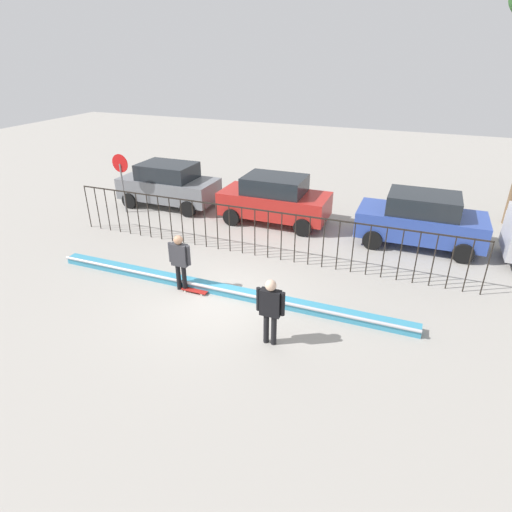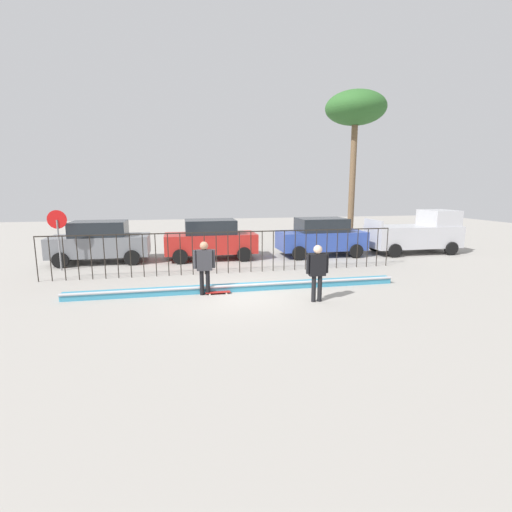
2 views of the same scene
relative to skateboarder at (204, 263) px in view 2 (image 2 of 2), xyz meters
The scene contains 12 objects.
ground_plane 1.55m from the skateboarder, ahead, with size 60.00×60.00×0.00m, color #9E9991.
bowl_coping_ledge 1.48m from the skateboarder, 11.70° to the left, with size 11.00×0.41×0.27m.
perimeter_fence 3.13m from the skateboarder, 68.70° to the left, with size 14.04×0.04×1.68m.
skateboarder is the anchor object (origin of this frame).
skateboard 1.06m from the skateboarder, ahead, with size 0.80×0.20×0.07m.
camera_operator 3.55m from the skateboarder, 23.53° to the right, with size 0.70×0.26×1.73m.
parked_car_gray 7.61m from the skateboarder, 124.47° to the left, with size 4.30×2.12×1.90m.
parked_car_red 6.13m from the skateboarder, 83.32° to the left, with size 4.30×2.12×1.90m.
parked_car_blue 8.57m from the skateboarder, 43.27° to the left, with size 4.30×2.12×1.90m.
pickup_truck 12.76m from the skateboarder, 26.10° to the left, with size 4.70×2.12×2.24m.
stop_sign 7.43m from the skateboarder, 139.27° to the left, with size 0.76×0.07×2.50m.
palm_tree_tall 14.98m from the skateboarder, 44.65° to the left, with size 3.50×3.50×8.90m.
Camera 2 is at (-1.88, -11.47, 3.39)m, focal length 26.12 mm.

